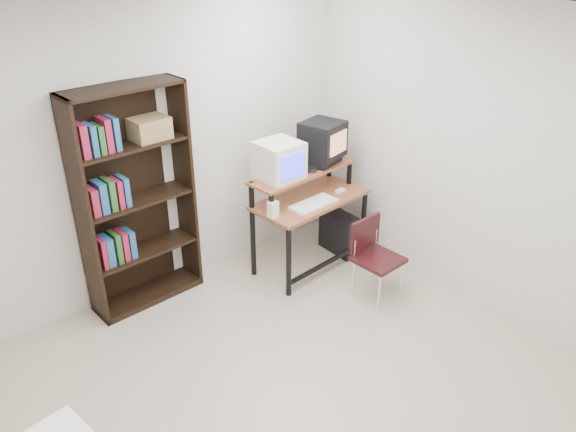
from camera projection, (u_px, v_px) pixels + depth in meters
floor at (297, 399)px, 4.06m from camera, size 4.00×4.00×0.01m
ceiling at (301, 21)px, 2.87m from camera, size 4.00×4.00×0.01m
back_wall at (153, 152)px, 4.86m from camera, size 4.00×0.01×2.60m
right_wall at (489, 166)px, 4.56m from camera, size 0.01×4.00×2.60m
computer_desk at (309, 202)px, 5.38m from camera, size 1.19×0.68×0.98m
crt_monitor at (279, 161)px, 5.09m from camera, size 0.38×0.40×0.35m
vcr at (322, 160)px, 5.47m from camera, size 0.42×0.36×0.08m
crt_tv at (323, 139)px, 5.38m from camera, size 0.44×0.44×0.34m
cd_spindle at (311, 170)px, 5.29m from camera, size 0.13×0.13×0.05m
keyboard at (314, 205)px, 5.21m from camera, size 0.49×0.25×0.03m
mousepad at (340, 193)px, 5.47m from camera, size 0.23×0.20×0.01m
mouse at (341, 191)px, 5.47m from camera, size 0.11×0.08×0.03m
desk_speaker at (273, 210)px, 4.96m from camera, size 0.08×0.08×0.17m
pc_tower at (340, 233)px, 5.82m from camera, size 0.21×0.45×0.42m
school_chair at (373, 252)px, 5.00m from camera, size 0.40×0.40×0.75m
bookshelf at (134, 198)px, 4.74m from camera, size 1.00×0.40×1.95m
wall_outlet at (376, 223)px, 5.81m from camera, size 0.02×0.08×0.12m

